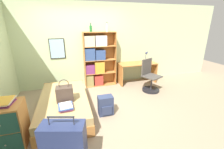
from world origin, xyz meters
TOP-DOWN VIEW (x-y plane):
  - ground_plane at (0.00, 0.00)m, footprint 14.00×14.00m
  - wall_back at (-0.00, 1.57)m, footprint 10.00×0.09m
  - bed at (-0.61, 0.02)m, footprint 1.07×2.01m
  - handbag at (-0.56, -0.17)m, footprint 0.35×0.25m
  - book_stack_on_bed at (-0.55, -0.51)m, footprint 0.30×0.36m
  - suitcase at (-0.59, -1.45)m, footprint 0.65×0.43m
  - dresser at (-1.47, -0.77)m, footprint 0.51×0.51m
  - magazine_pile_on_dresser at (-1.47, -0.74)m, footprint 0.31×0.37m
  - bookcase at (0.43, 1.38)m, footprint 1.01×0.29m
  - bottle_green at (0.30, 1.39)m, footprint 0.08×0.08m
  - bottle_brown at (0.79, 1.38)m, footprint 0.08×0.08m
  - desk at (1.82, 1.24)m, footprint 1.29×0.56m
  - desk_lamp at (2.18, 1.31)m, footprint 0.16×0.12m
  - desk_chair at (1.91, 0.52)m, footprint 0.62×0.62m
  - backpack at (0.29, -0.35)m, footprint 0.33×0.25m

SIDE VIEW (x-z plane):
  - ground_plane at x=0.00m, z-range 0.00..0.00m
  - bed at x=-0.61m, z-range 0.00..0.39m
  - backpack at x=0.29m, z-range 0.00..0.44m
  - desk_chair at x=1.91m, z-range -0.18..0.79m
  - suitcase at x=-0.59m, z-range -0.06..0.77m
  - dresser at x=-1.47m, z-range 0.00..0.77m
  - book_stack_on_bed at x=-0.55m, z-range 0.39..0.47m
  - desk at x=1.82m, z-range 0.15..0.85m
  - handbag at x=-0.56m, z-range 0.32..0.80m
  - magazine_pile_on_dresser at x=-1.47m, z-range 0.77..0.84m
  - bookcase at x=0.43m, z-range -0.01..1.73m
  - desk_lamp at x=2.18m, z-range 0.77..1.17m
  - wall_back at x=0.00m, z-range 0.00..2.60m
  - bottle_green at x=0.30m, z-range 1.71..1.96m
  - bottle_brown at x=0.79m, z-range 1.71..1.98m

